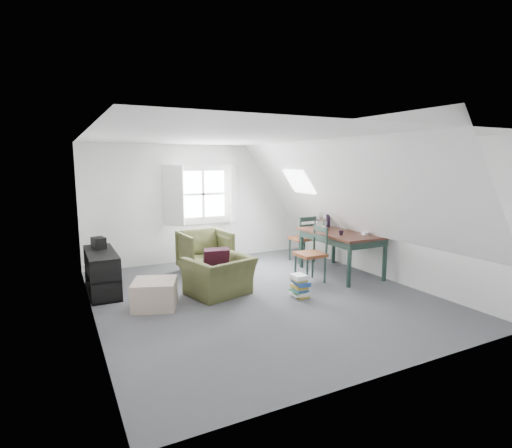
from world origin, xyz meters
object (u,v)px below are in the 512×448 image
ottoman (155,294)px  armchair_near (220,295)px  magazine_stack (300,286)px  dining_table (341,237)px  armchair_far (205,272)px  media_shelf (102,274)px  dining_chair_far (303,238)px  dining_chair_near (312,253)px

ottoman → armchair_near: bearing=4.7°
magazine_stack → dining_table: bearing=28.5°
armchair_near → armchair_far: armchair_far is taller
media_shelf → dining_chair_far: bearing=8.3°
dining_chair_far → ottoman: bearing=21.2°
armchair_far → dining_chair_far: 2.26m
armchair_near → dining_table: (2.54, 0.11, 0.72)m
armchair_near → media_shelf: media_shelf is taller
media_shelf → dining_chair_near: bearing=-12.2°
dining_table → dining_chair_near: dining_chair_near is taller
dining_table → dining_chair_far: dining_chair_far is taller
dining_table → magazine_stack: 1.72m
dining_table → dining_chair_far: bearing=98.9°
armchair_near → media_shelf: 1.97m
armchair_far → media_shelf: (-1.92, -0.39, 0.31)m
ottoman → dining_chair_far: bearing=20.9°
dining_chair_near → media_shelf: dining_chair_near is taller
ottoman → dining_table: size_ratio=0.37×
media_shelf → ottoman: bearing=-55.8°
dining_chair_far → media_shelf: dining_chair_far is taller
dining_table → media_shelf: 4.33m
ottoman → dining_table: dining_table is taller
armchair_near → ottoman: 1.09m
magazine_stack → armchair_far: bearing=112.7°
dining_chair_far → dining_table: bearing=95.4°
media_shelf → armchair_near: bearing=-25.8°
armchair_near → media_shelf: bearing=-45.6°
dining_table → media_shelf: bearing=172.0°
dining_table → ottoman: bearing=-173.2°
dining_chair_far → dining_chair_near: size_ratio=1.00×
armchair_far → media_shelf: 1.98m
dining_chair_far → media_shelf: bearing=4.0°
dining_chair_far → magazine_stack: dining_chair_far is taller
dining_chair_far → magazine_stack: size_ratio=2.74×
ottoman → media_shelf: (-0.61, 1.08, 0.11)m
armchair_near → dining_table: dining_table is taller
ottoman → dining_chair_far: dining_chair_far is taller
armchair_far → ottoman: (-1.31, -1.46, 0.20)m
armchair_far → dining_chair_far: bearing=-6.5°
armchair_near → ottoman: (-1.07, -0.09, 0.20)m
dining_chair_far → armchair_far: bearing=-2.9°
dining_chair_near → armchair_far: bearing=-145.6°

